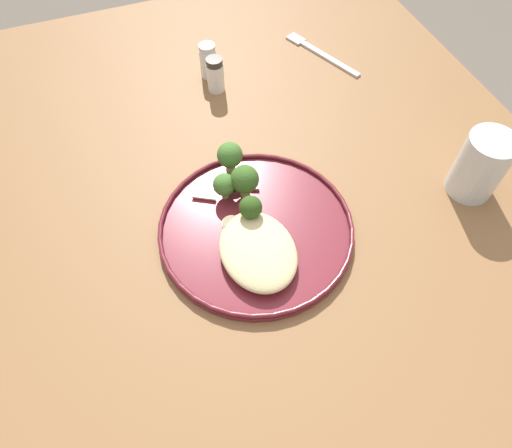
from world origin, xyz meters
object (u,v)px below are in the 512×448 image
at_px(dinner_plate, 256,228).
at_px(broccoli_floret_tall_stalk, 230,156).
at_px(broccoli_floret_left_leaning, 251,208).
at_px(dinner_fork, 320,53).
at_px(broccoli_floret_small_sprig, 245,180).
at_px(pepper_shaker, 215,75).
at_px(seared_scallop_left_edge, 260,249).
at_px(seared_scallop_tilted_round, 259,265).
at_px(water_glass, 479,168).
at_px(broccoli_floret_center_pile, 224,185).
at_px(seared_scallop_right_edge, 231,225).
at_px(seared_scallop_on_noodles, 238,238).
at_px(salt_shaker, 208,61).

bearing_deg(dinner_plate, broccoli_floret_tall_stalk, 179.25).
xyz_separation_m(broccoli_floret_left_leaning, dinner_fork, (-0.35, 0.28, -0.04)).
height_order(broccoli_floret_small_sprig, pepper_shaker, broccoli_floret_small_sprig).
bearing_deg(seared_scallop_left_edge, broccoli_floret_small_sprig, 171.56).
relative_size(seared_scallop_tilted_round, broccoli_floret_small_sprig, 0.51).
bearing_deg(water_glass, broccoli_floret_small_sprig, -107.35).
height_order(seared_scallop_tilted_round, broccoli_floret_center_pile, broccoli_floret_center_pile).
distance_m(seared_scallop_right_edge, water_glass, 0.39).
bearing_deg(seared_scallop_tilted_round, seared_scallop_on_noodles, -166.36).
relative_size(seared_scallop_left_edge, seared_scallop_on_noodles, 1.00).
height_order(broccoli_floret_tall_stalk, broccoli_floret_center_pile, broccoli_floret_tall_stalk).
distance_m(seared_scallop_on_noodles, broccoli_floret_left_leaning, 0.05).
bearing_deg(broccoli_floret_left_leaning, seared_scallop_tilted_round, -12.09).
distance_m(broccoli_floret_left_leaning, salt_shaker, 0.37).
xyz_separation_m(seared_scallop_right_edge, seared_scallop_on_noodles, (0.02, 0.00, 0.00)).
relative_size(broccoli_floret_tall_stalk, salt_shaker, 0.83).
height_order(seared_scallop_on_noodles, broccoli_floret_small_sprig, broccoli_floret_small_sprig).
xyz_separation_m(broccoli_floret_center_pile, dinner_fork, (-0.29, 0.30, -0.04)).
bearing_deg(broccoli_floret_center_pile, broccoli_floret_tall_stalk, 152.30).
height_order(seared_scallop_tilted_round, seared_scallop_on_noodles, seared_scallop_on_noodles).
bearing_deg(pepper_shaker, seared_scallop_on_noodles, -12.60).
distance_m(salt_shaker, pepper_shaker, 0.04).
bearing_deg(broccoli_floret_center_pile, seared_scallop_on_noodles, -6.08).
bearing_deg(seared_scallop_right_edge, salt_shaker, 167.81).
relative_size(broccoli_floret_small_sprig, pepper_shaker, 0.87).
xyz_separation_m(seared_scallop_tilted_round, seared_scallop_left_edge, (-0.02, 0.01, 0.00)).
distance_m(broccoli_floret_left_leaning, broccoli_floret_small_sprig, 0.05).
distance_m(broccoli_floret_small_sprig, dinner_fork, 0.40).
xyz_separation_m(broccoli_floret_center_pile, salt_shaker, (-0.30, 0.07, -0.00)).
relative_size(seared_scallop_right_edge, dinner_fork, 0.16).
distance_m(broccoli_floret_tall_stalk, broccoli_floret_small_sprig, 0.06).
distance_m(broccoli_floret_tall_stalk, broccoli_floret_left_leaning, 0.11).
distance_m(broccoli_floret_center_pile, water_glass, 0.39).
distance_m(seared_scallop_tilted_round, broccoli_floret_tall_stalk, 0.19).
xyz_separation_m(seared_scallop_on_noodles, water_glass, (0.03, 0.38, 0.02)).
distance_m(seared_scallop_right_edge, dinner_fork, 0.47).
distance_m(seared_scallop_right_edge, broccoli_floret_left_leaning, 0.04).
height_order(dinner_plate, broccoli_floret_left_leaning, broccoli_floret_left_leaning).
height_order(dinner_fork, pepper_shaker, pepper_shaker).
bearing_deg(pepper_shaker, seared_scallop_left_edge, -8.20).
xyz_separation_m(broccoli_floret_small_sprig, pepper_shaker, (-0.27, 0.04, -0.01)).
relative_size(broccoli_floret_center_pile, dinner_fork, 0.26).
bearing_deg(broccoli_floret_left_leaning, water_glass, 81.50).
bearing_deg(broccoli_floret_small_sprig, water_glass, 72.65).
bearing_deg(dinner_fork, broccoli_floret_small_sprig, -42.25).
xyz_separation_m(broccoli_floret_small_sprig, salt_shaker, (-0.31, 0.04, -0.01)).
bearing_deg(broccoli_floret_left_leaning, seared_scallop_on_noodles, -48.17).
distance_m(seared_scallop_left_edge, pepper_shaker, 0.38).
height_order(broccoli_floret_small_sprig, water_glass, water_glass).
bearing_deg(broccoli_floret_center_pile, broccoli_floret_small_sprig, 76.95).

